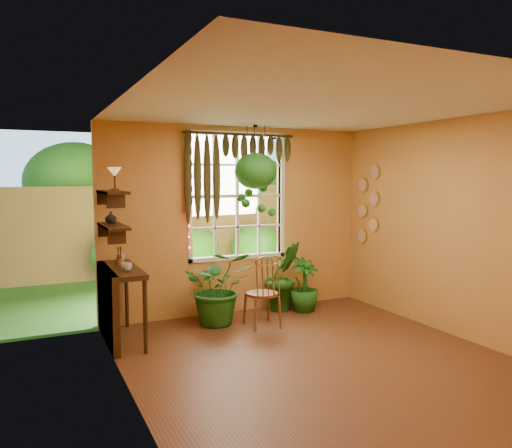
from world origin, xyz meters
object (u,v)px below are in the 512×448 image
(windsor_chair, at_px, (263,303))
(counter_ledge, at_px, (112,297))
(potted_plant_mid, at_px, (283,276))
(hanging_basket, at_px, (255,177))
(potted_plant_left, at_px, (219,287))

(windsor_chair, bearing_deg, counter_ledge, 174.13)
(potted_plant_mid, distance_m, hanging_basket, 1.54)
(potted_plant_left, height_order, potted_plant_mid, potted_plant_mid)
(potted_plant_left, xyz_separation_m, hanging_basket, (0.63, 0.18, 1.47))
(potted_plant_left, height_order, hanging_basket, hanging_basket)
(potted_plant_left, relative_size, hanging_basket, 0.77)
(counter_ledge, height_order, potted_plant_mid, potted_plant_mid)
(counter_ledge, bearing_deg, potted_plant_mid, 9.44)
(windsor_chair, bearing_deg, hanging_basket, 76.01)
(potted_plant_left, distance_m, hanging_basket, 1.61)
(windsor_chair, distance_m, hanging_basket, 1.75)
(potted_plant_left, bearing_deg, windsor_chair, -38.25)
(counter_ledge, height_order, potted_plant_left, potted_plant_left)
(counter_ledge, relative_size, potted_plant_left, 1.19)
(counter_ledge, xyz_separation_m, windsor_chair, (1.89, -0.23, -0.23))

